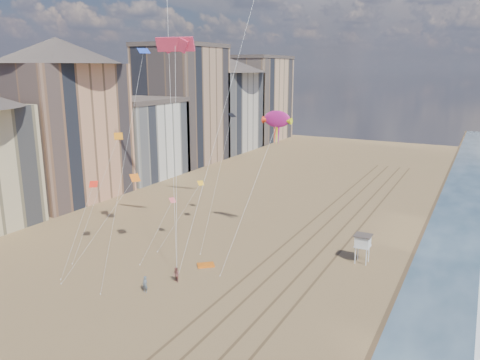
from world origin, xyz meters
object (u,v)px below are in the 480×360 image
Objects in this scene: lifeguard_stand at (363,241)px; kite_flyer_a at (145,284)px; show_kite at (277,119)px; kite_flyer_b at (176,275)px; grounded_kite at (206,265)px.

kite_flyer_a is at bearing -134.96° from lifeguard_stand.
lifeguard_stand reaches higher than kite_flyer_a.
lifeguard_stand is 2.00× the size of kite_flyer_a.
show_kite is 25.83m from kite_flyer_a.
lifeguard_stand is 0.18× the size of show_kite.
kite_flyer_a is at bearing -86.49° from kite_flyer_b.
kite_flyer_b is at bearing -138.49° from lifeguard_stand.
kite_flyer_b is (1.52, 3.50, -0.03)m from kite_flyer_a.
grounded_kite is at bearing 110.44° from kite_flyer_b.
kite_flyer_b is (-5.12, -15.63, -16.06)m from show_kite.
kite_flyer_b is at bearing -108.13° from show_kite.
show_kite is 11.18× the size of kite_flyer_a.
lifeguard_stand reaches higher than grounded_kite.
kite_flyer_a is 3.81m from kite_flyer_b.
lifeguard_stand is 22.80m from kite_flyer_b.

